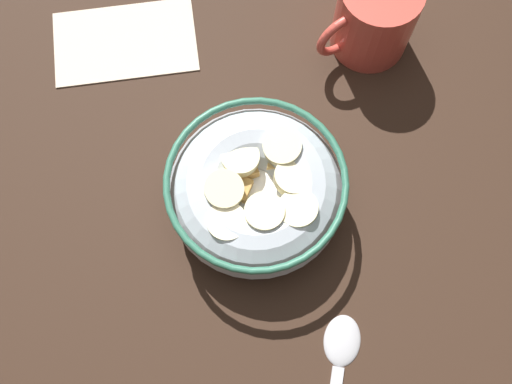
% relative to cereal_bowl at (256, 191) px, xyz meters
% --- Properties ---
extents(ground_plane, '(1.28, 1.28, 0.02)m').
position_rel_cereal_bowl_xyz_m(ground_plane, '(0.00, -0.00, -0.04)').
color(ground_plane, '#332116').
extents(cereal_bowl, '(0.15, 0.15, 0.07)m').
position_rel_cereal_bowl_xyz_m(cereal_bowl, '(0.00, 0.00, 0.00)').
color(cereal_bowl, '#B2BCC6').
rests_on(cereal_bowl, ground_plane).
extents(spoon, '(0.11, 0.12, 0.01)m').
position_rel_cereal_bowl_xyz_m(spoon, '(0.01, 0.16, -0.03)').
color(spoon, '#B7B7BC').
rests_on(spoon, ground_plane).
extents(coffee_mug, '(0.10, 0.08, 0.08)m').
position_rel_cereal_bowl_xyz_m(coffee_mug, '(-0.18, -0.09, 0.01)').
color(coffee_mug, '#D84C3F').
rests_on(coffee_mug, ground_plane).
extents(folded_napkin, '(0.16, 0.13, 0.00)m').
position_rel_cereal_bowl_xyz_m(folded_napkin, '(0.03, -0.21, -0.03)').
color(folded_napkin, beige).
rests_on(folded_napkin, ground_plane).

